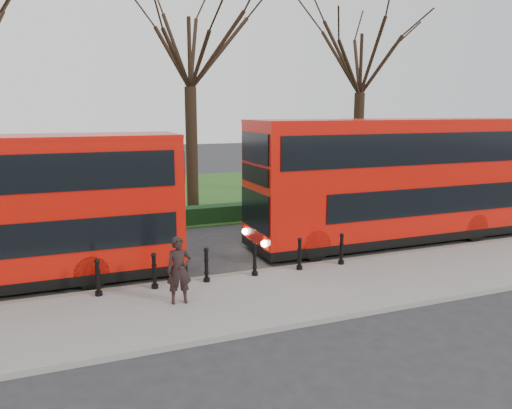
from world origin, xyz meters
name	(u,v)px	position (x,y,z in m)	size (l,w,h in m)	color
ground	(212,271)	(0.00, 0.00, 0.00)	(120.00, 120.00, 0.00)	#28282B
pavement	(244,300)	(0.00, -3.00, 0.07)	(60.00, 4.00, 0.15)	gray
kerb	(221,278)	(0.00, -1.00, 0.07)	(60.00, 0.25, 0.16)	slate
grass_verge	(140,197)	(0.00, 15.00, 0.03)	(60.00, 18.00, 0.06)	#27501A
hedge	(168,218)	(0.00, 6.80, 0.40)	(60.00, 0.90, 0.80)	black
yellow_line_outer	(218,277)	(0.00, -0.70, 0.01)	(60.00, 0.10, 0.01)	yellow
yellow_line_inner	(216,275)	(0.00, -0.50, 0.01)	(60.00, 0.10, 0.01)	yellow
tree_mid	(189,44)	(2.00, 10.00, 8.37)	(7.37, 7.37, 11.51)	black
tree_right	(361,57)	(12.00, 10.00, 8.13)	(7.16, 7.16, 11.19)	black
bollard_row	(231,262)	(0.21, -1.35, 0.65)	(7.87, 0.15, 1.00)	black
bus_rear	(397,181)	(7.96, 0.97, 2.43)	(12.14, 2.79, 4.83)	red
pedestrian	(179,270)	(-1.69, -2.69, 1.05)	(0.66, 0.43, 1.80)	black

